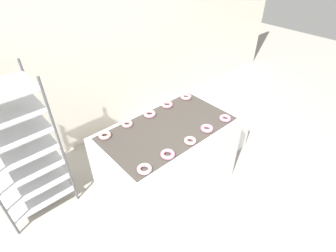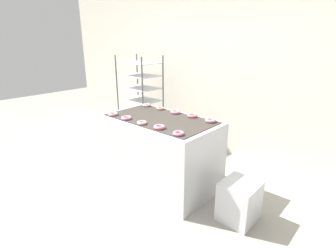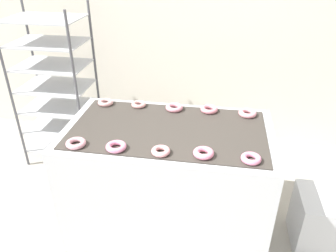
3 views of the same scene
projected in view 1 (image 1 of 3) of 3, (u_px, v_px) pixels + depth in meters
The scene contains 15 objects.
ground_plane at pixel (210, 222), 2.81m from camera, with size 14.00×14.00×0.00m, color #9E998E.
wall_back at pixel (89, 42), 3.23m from camera, with size 8.00×0.05×2.80m.
fryer_machine at pixel (168, 159), 2.94m from camera, with size 1.45×0.84×0.89m.
baking_rack_cart at pixel (18, 150), 2.54m from camera, with size 0.68×0.51×1.56m.
glaze_bin at pixel (229, 133), 3.68m from camera, with size 0.35×0.38×0.44m.
donut_near_leftmost at pixel (144, 169), 2.19m from camera, with size 0.13×0.13×0.03m, color #D08F9B.
donut_near_left at pixel (168, 154), 2.33m from camera, with size 0.13×0.13×0.03m, color pink.
donut_near_center at pixel (190, 141), 2.48m from camera, with size 0.12×0.12×0.03m, color pink.
donut_near_right at pixel (207, 128), 2.63m from camera, with size 0.13×0.13×0.04m, color pink.
donut_near_rightmost at pixel (225, 118), 2.77m from camera, with size 0.12×0.12×0.03m, color pink.
donut_far_leftmost at pixel (105, 135), 2.54m from camera, with size 0.12×0.12×0.03m, color #D09695.
donut_far_left at pixel (127, 124), 2.69m from camera, with size 0.11×0.11×0.03m, color #D29390.
donut_far_center at pixel (150, 114), 2.84m from camera, with size 0.13×0.13×0.04m, color pink.
donut_far_right at pixel (167, 105), 2.99m from camera, with size 0.13×0.13×0.04m, color pink.
donut_far_rightmost at pixel (186, 97), 3.13m from camera, with size 0.13×0.13×0.04m, color pink.
Camera 1 is at (-1.42, -0.91, 2.51)m, focal length 28.00 mm.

